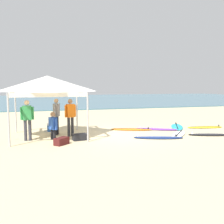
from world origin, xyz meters
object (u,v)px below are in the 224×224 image
(surfboard_cyan, at_px, (177,127))
(cooler_box, at_px, (52,127))
(surfboard_navy, at_px, (158,137))
(person_orange, at_px, (70,115))
(person_blue, at_px, (53,125))
(surfboard_purple, at_px, (157,129))
(surfboard_white, at_px, (179,134))
(person_grey, at_px, (56,114))
(canopy_tent, at_px, (48,84))
(gear_bag_near_tent, at_px, (80,137))
(surfboard_yellow, at_px, (205,127))
(gear_bag_by_pole, at_px, (62,141))
(person_green, at_px, (27,117))
(surfboard_black, at_px, (210,134))
(surfboard_orange, at_px, (131,129))

(surfboard_cyan, relative_size, cooler_box, 4.56)
(surfboard_cyan, relative_size, surfboard_navy, 1.01)
(person_orange, distance_m, person_blue, 1.05)
(surfboard_purple, bearing_deg, surfboard_white, -77.88)
(surfboard_white, xyz_separation_m, person_grey, (-5.52, 1.63, 0.95))
(canopy_tent, bearing_deg, gear_bag_near_tent, -41.96)
(person_grey, bearing_deg, gear_bag_near_tent, -60.34)
(surfboard_yellow, relative_size, gear_bag_near_tent, 3.42)
(person_grey, bearing_deg, surfboard_yellow, -1.95)
(surfboard_yellow, relative_size, surfboard_purple, 0.90)
(surfboard_yellow, distance_m, gear_bag_by_pole, 8.15)
(person_blue, bearing_deg, surfboard_yellow, 5.77)
(person_blue, bearing_deg, surfboard_navy, -12.03)
(person_green, bearing_deg, surfboard_purple, 7.96)
(surfboard_navy, bearing_deg, surfboard_black, -1.68)
(surfboard_black, relative_size, gear_bag_near_tent, 3.53)
(surfboard_black, relative_size, surfboard_cyan, 0.93)
(surfboard_cyan, xyz_separation_m, person_orange, (-5.97, -0.81, 0.95))
(surfboard_orange, bearing_deg, surfboard_cyan, 1.47)
(person_green, bearing_deg, gear_bag_by_pole, -41.61)
(person_orange, distance_m, person_grey, 0.78)
(person_orange, xyz_separation_m, person_blue, (-0.81, -0.58, -0.33))
(surfboard_black, bearing_deg, person_blue, 171.76)
(surfboard_yellow, height_order, surfboard_purple, same)
(canopy_tent, relative_size, surfboard_purple, 1.38)
(person_grey, height_order, cooler_box, person_grey)
(person_grey, bearing_deg, surfboard_white, -16.48)
(person_orange, relative_size, person_grey, 1.00)
(surfboard_orange, relative_size, person_orange, 1.30)
(canopy_tent, distance_m, surfboard_orange, 4.87)
(surfboard_orange, distance_m, person_orange, 3.47)
(person_green, relative_size, gear_bag_near_tent, 2.85)
(canopy_tent, xyz_separation_m, person_orange, (0.97, -0.13, -1.40))
(surfboard_black, relative_size, person_orange, 1.24)
(person_green, xyz_separation_m, person_blue, (1.04, -0.14, -0.33))
(canopy_tent, distance_m, surfboard_cyan, 7.36)
(surfboard_cyan, bearing_deg, surfboard_navy, -134.78)
(person_orange, height_order, person_blue, person_orange)
(surfboard_yellow, distance_m, person_blue, 8.27)
(surfboard_yellow, xyz_separation_m, surfboard_purple, (-2.79, 0.22, -0.00))
(surfboard_purple, distance_m, person_green, 6.58)
(gear_bag_near_tent, bearing_deg, surfboard_yellow, 9.84)
(surfboard_cyan, relative_size, surfboard_white, 1.27)
(canopy_tent, bearing_deg, surfboard_cyan, 5.59)
(surfboard_white, xyz_separation_m, gear_bag_near_tent, (-4.67, 0.13, 0.10))
(surfboard_black, distance_m, person_green, 8.28)
(gear_bag_near_tent, bearing_deg, surfboard_cyan, 17.46)
(surfboard_white, bearing_deg, surfboard_orange, 132.30)
(gear_bag_near_tent, distance_m, cooler_box, 2.71)
(surfboard_yellow, bearing_deg, person_green, -175.76)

